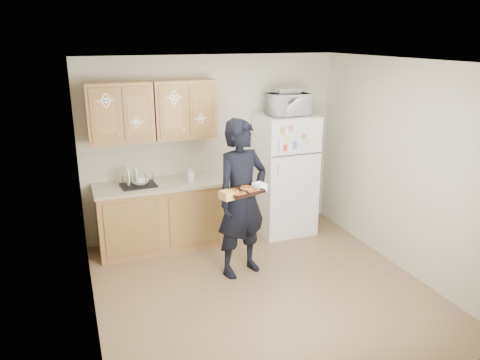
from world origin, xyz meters
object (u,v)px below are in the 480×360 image
(person, at_px, (242,199))
(dish_rack, at_px, (138,179))
(refrigerator, at_px, (285,174))
(baking_tray, at_px, (243,192))
(microwave, at_px, (288,104))

(person, distance_m, dish_rack, 1.45)
(dish_rack, bearing_deg, refrigerator, -0.95)
(person, distance_m, baking_tray, 0.35)
(person, relative_size, microwave, 3.47)
(dish_rack, bearing_deg, microwave, -2.35)
(microwave, bearing_deg, person, -140.18)
(person, xyz_separation_m, dish_rack, (-1.03, 1.01, 0.05))
(refrigerator, height_order, microwave, microwave)
(refrigerator, bearing_deg, microwave, -97.52)
(microwave, bearing_deg, baking_tray, -134.93)
(refrigerator, xyz_separation_m, microwave, (-0.01, -0.05, 1.00))
(baking_tray, relative_size, dish_rack, 0.92)
(baking_tray, relative_size, microwave, 0.74)
(microwave, bearing_deg, dish_rack, 174.98)
(baking_tray, distance_m, dish_rack, 1.61)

